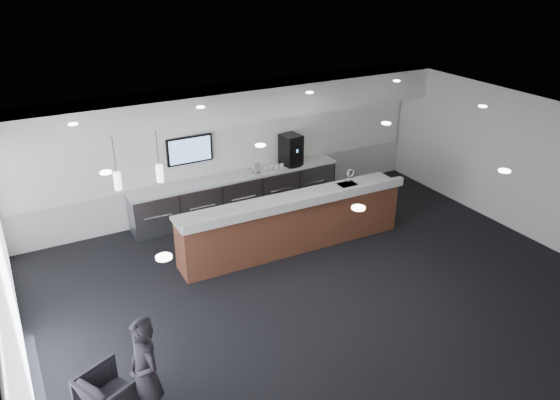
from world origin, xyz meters
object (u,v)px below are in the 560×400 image
coffee_machine (291,150)px  armchair (111,395)px  lounge_guest (145,374)px  service_counter (293,223)px

coffee_machine → armchair: (-5.47, -4.82, -0.99)m
coffee_machine → armchair: 7.36m
armchair → lounge_guest: size_ratio=0.45×
service_counter → lounge_guest: bearing=-140.5°
lounge_guest → service_counter: bearing=115.6°
service_counter → armchair: bearing=-146.6°
coffee_machine → armchair: coffee_machine is taller
coffee_machine → armchair: bearing=-145.8°
armchair → coffee_machine: bearing=-72.8°
coffee_machine → lounge_guest: bearing=-141.4°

